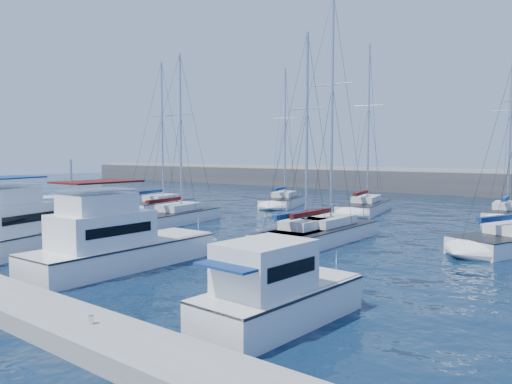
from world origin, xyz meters
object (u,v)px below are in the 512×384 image
Objects in this scene: motor_yacht_port_inner at (19,232)px; sailboat_mid_b at (175,217)px; motor_yacht_stbd_inner at (115,245)px; motor_yacht_port_outer at (44,226)px; sailboat_mid_e at (511,241)px; sailboat_mid_a at (159,205)px; sailboat_mid_c at (300,237)px; motor_yacht_stbd_outer at (275,296)px; sailboat_mid_d at (324,233)px; sailboat_back_b at (365,207)px; sailboat_back_a at (283,201)px; sailboat_back_c at (506,214)px.

sailboat_mid_b is at bearing 82.22° from motor_yacht_port_inner.
sailboat_mid_b is at bearing 125.86° from motor_yacht_stbd_inner.
sailboat_mid_e reaches higher than motor_yacht_port_outer.
sailboat_mid_a reaches higher than sailboat_mid_c.
motor_yacht_stbd_outer is 0.43× the size of sailboat_mid_a.
sailboat_mid_d reaches higher than motor_yacht_port_outer.
sailboat_back_b reaches higher than sailboat_mid_b.
motor_yacht_port_inner is 13.71m from sailboat_mid_b.
sailboat_mid_e is at bearing 49.07° from motor_yacht_stbd_inner.
sailboat_back_a reaches higher than motor_yacht_stbd_outer.
sailboat_back_b is (6.60, 29.79, -0.61)m from motor_yacht_port_inner.
sailboat_back_c reaches higher than motor_yacht_stbd_inner.
motor_yacht_port_inner is 0.68× the size of sailboat_back_c.
sailboat_mid_a reaches higher than sailboat_mid_b.
motor_yacht_stbd_outer is (20.92, -3.42, 0.00)m from motor_yacht_port_outer.
sailboat_back_b is (-4.69, 18.08, 0.01)m from sailboat_mid_c.
sailboat_back_b is at bearing -16.98° from sailboat_back_a.
sailboat_mid_d is (-6.80, 14.39, -0.42)m from motor_yacht_stbd_outer.
sailboat_back_b is at bearing 103.58° from sailboat_mid_c.
sailboat_mid_e is at bearing 23.73° from motor_yacht_port_inner.
sailboat_back_b is at bearing 90.64° from motor_yacht_stbd_inner.
sailboat_mid_d is 16.84m from sailboat_back_b.
sailboat_mid_d is (11.72, 13.75, -0.61)m from motor_yacht_port_inner.
sailboat_mid_c is at bearing -129.09° from sailboat_mid_e.
sailboat_back_c is at bearing 69.19° from sailboat_mid_c.
sailboat_mid_b is 0.93× the size of sailboat_back_a.
sailboat_back_a is 0.92× the size of sailboat_back_b.
sailboat_mid_b is at bearing -130.38° from sailboat_back_b.
motor_yacht_stbd_outer is 34.03m from sailboat_mid_a.
motor_yacht_port_outer is 17.89m from sailboat_mid_d.
sailboat_mid_d is (21.40, -4.64, -0.01)m from sailboat_mid_a.
sailboat_back_c is (18.48, 31.63, -0.60)m from motor_yacht_port_inner.
sailboat_back_c is (28.17, 13.24, 0.00)m from sailboat_mid_a.
sailboat_mid_c is 0.96× the size of sailboat_mid_e.
sailboat_mid_b is 1.01× the size of sailboat_mid_e.
sailboat_mid_a is 1.12× the size of sailboat_mid_c.
sailboat_mid_e is 14.07m from sailboat_back_c.
sailboat_mid_d is (0.43, 2.04, 0.00)m from sailboat_mid_c.
motor_yacht_port_outer is 26.65m from sailboat_back_a.
sailboat_back_b reaches higher than motor_yacht_port_outer.
sailboat_mid_c reaches higher than motor_yacht_port_inner.
sailboat_back_c reaches higher than motor_yacht_stbd_outer.
sailboat_mid_d is 1.16× the size of sailboat_mid_e.
motor_yacht_port_outer is 17.23m from sailboat_mid_a.
sailboat_mid_a is 31.13m from sailboat_back_c.
motor_yacht_stbd_outer is 15.92m from sailboat_mid_d.
sailboat_mid_b is 0.87× the size of sailboat_mid_d.
sailboat_mid_a is at bearing 166.92° from sailboat_mid_d.
motor_yacht_port_outer is 0.75× the size of motor_yacht_port_inner.
sailboat_mid_d reaches higher than sailboat_mid_c.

